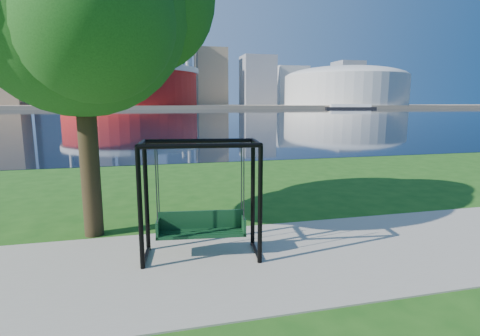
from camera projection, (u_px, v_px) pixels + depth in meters
name	position (u px, v px, depth m)	size (l,w,h in m)	color
ground	(229.00, 253.00, 7.80)	(900.00, 900.00, 0.00)	#1E5114
path	(235.00, 262.00, 7.32)	(120.00, 4.00, 0.03)	#9E937F
river	(152.00, 115.00, 105.31)	(900.00, 180.00, 0.02)	black
far_bank	(147.00, 106.00, 300.18)	(900.00, 228.00, 2.00)	#937F60
stadium	(130.00, 85.00, 227.66)	(83.00, 83.00, 32.00)	maroon
arena	(345.00, 85.00, 262.02)	(84.00, 84.00, 26.56)	beige
skyline	(140.00, 63.00, 306.03)	(392.00, 66.00, 96.50)	gray
swing	(201.00, 202.00, 7.41)	(2.42, 1.28, 2.36)	black
barge	(350.00, 107.00, 212.15)	(28.59, 15.34, 2.77)	black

